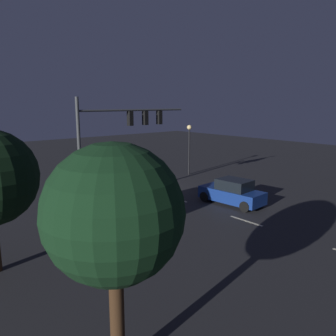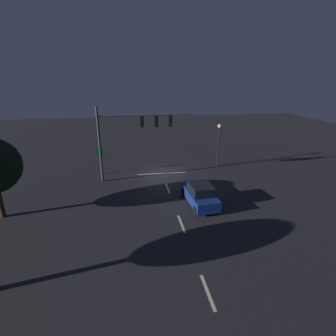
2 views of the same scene
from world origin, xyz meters
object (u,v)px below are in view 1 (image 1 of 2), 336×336
Objects in this scene: traffic_signal_assembly at (121,128)px; car_approaching at (232,192)px; tree_right_near at (114,214)px; route_sign at (64,174)px; street_lamp_left_kerb at (189,140)px.

traffic_signal_assembly is 1.97× the size of car_approaching.
car_approaching is 15.63m from tree_right_near.
route_sign is 16.39m from tree_right_near.
car_approaching is at bearing 134.86° from route_sign.
street_lamp_left_kerb is at bearing -138.27° from tree_right_near.
street_lamp_left_kerb is at bearing -176.92° from route_sign.
car_approaching is 1.71× the size of route_sign.
street_lamp_left_kerb reaches higher than car_approaching.
traffic_signal_assembly is 3.38× the size of route_sign.
street_lamp_left_kerb is 1.78× the size of route_sign.
route_sign is at bearing 3.08° from street_lamp_left_kerb.
car_approaching is 0.77× the size of tree_right_near.
tree_right_near is at bearing 41.73° from street_lamp_left_kerb.
tree_right_near is at bearing 56.58° from traffic_signal_assembly.
car_approaching is 0.96× the size of street_lamp_left_kerb.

